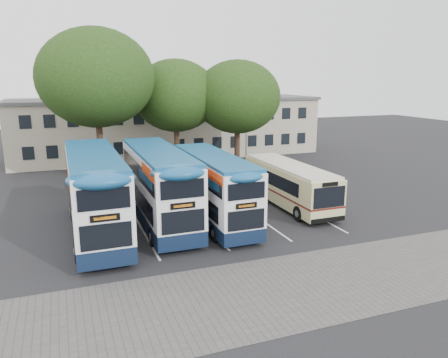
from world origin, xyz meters
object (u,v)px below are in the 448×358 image
at_px(lamp_post, 247,112).
at_px(bus_dd_left, 95,190).
at_px(bus_dd_mid, 159,183).
at_px(bus_single, 289,182).
at_px(tree_right, 237,97).
at_px(tree_left, 96,78).
at_px(tree_mid, 176,96).
at_px(bus_dd_right, 213,185).

bearing_deg(lamp_post, bus_dd_left, -134.94).
bearing_deg(bus_dd_mid, bus_single, 3.93).
distance_m(tree_right, bus_single, 12.44).
xyz_separation_m(lamp_post, bus_single, (-3.18, -14.41, -3.51)).
xyz_separation_m(tree_left, tree_mid, (6.85, 2.40, -1.54)).
relative_size(tree_mid, bus_dd_left, 0.92).
relative_size(tree_right, bus_dd_left, 0.91).
height_order(bus_dd_mid, bus_single, bus_dd_mid).
bearing_deg(bus_single, tree_left, 136.26).
relative_size(bus_dd_mid, bus_dd_right, 1.09).
bearing_deg(lamp_post, tree_left, -165.07).
relative_size(tree_left, bus_dd_mid, 1.15).
bearing_deg(bus_single, tree_mid, 108.06).
distance_m(tree_right, bus_dd_right, 15.11).
height_order(tree_left, bus_dd_left, tree_left).
relative_size(lamp_post, tree_mid, 0.91).
bearing_deg(bus_dd_right, bus_single, 14.06).
distance_m(bus_dd_left, bus_dd_right, 6.69).
bearing_deg(tree_left, bus_dd_mid, -78.81).
distance_m(bus_dd_mid, bus_dd_right, 3.19).
bearing_deg(bus_dd_right, lamp_post, 60.48).
bearing_deg(bus_dd_left, tree_mid, 60.03).
distance_m(lamp_post, bus_dd_mid, 19.44).
height_order(tree_left, tree_right, tree_left).
bearing_deg(tree_left, bus_single, -43.74).
xyz_separation_m(tree_left, bus_single, (11.09, -10.61, -6.73)).
distance_m(tree_left, tree_mid, 7.41).
distance_m(lamp_post, bus_dd_right, 18.46).
height_order(tree_mid, bus_dd_left, tree_mid).
distance_m(tree_mid, tree_right, 5.44).
height_order(tree_right, bus_dd_left, tree_right).
xyz_separation_m(bus_dd_left, bus_single, (12.49, 1.29, -0.92)).
height_order(lamp_post, bus_single, lamp_post).
bearing_deg(bus_dd_mid, tree_mid, 71.23).
height_order(lamp_post, tree_left, tree_left).
xyz_separation_m(tree_mid, bus_dd_right, (-1.56, -14.46, -4.56)).
height_order(lamp_post, bus_dd_mid, lamp_post).
height_order(tree_left, tree_mid, tree_left).
distance_m(bus_dd_left, bus_dd_mid, 3.68).
distance_m(tree_mid, bus_dd_left, 17.05).
distance_m(tree_mid, bus_dd_right, 15.24).
bearing_deg(tree_mid, tree_right, -18.05).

